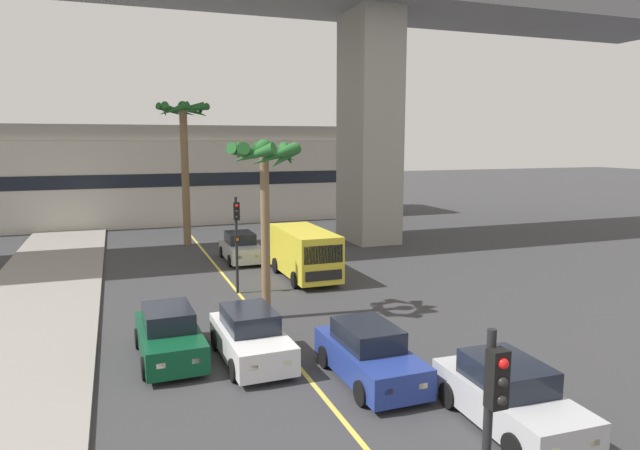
{
  "coord_description": "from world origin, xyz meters",
  "views": [
    {
      "loc": [
        -4.77,
        0.96,
        6.55
      ],
      "look_at": [
        0.0,
        14.0,
        4.45
      ],
      "focal_mm": 31.46,
      "sensor_mm": 36.0,
      "label": 1
    }
  ],
  "objects_px": {
    "delivery_van": "(305,252)",
    "traffic_light_median_near": "(490,442)",
    "car_queue_second": "(369,355)",
    "car_queue_fourth": "(241,248)",
    "car_queue_front": "(251,337)",
    "car_queue_third": "(169,335)",
    "car_queue_fifth": "(509,397)",
    "traffic_light_median_far": "(237,232)",
    "palm_tree_near_median": "(184,134)",
    "palm_tree_mid_median": "(265,170)"
  },
  "relations": [
    {
      "from": "delivery_van",
      "to": "traffic_light_median_near",
      "type": "bearing_deg",
      "value": -101.56
    },
    {
      "from": "car_queue_second",
      "to": "car_queue_fourth",
      "type": "bearing_deg",
      "value": 90.08
    },
    {
      "from": "car_queue_front",
      "to": "car_queue_second",
      "type": "bearing_deg",
      "value": -42.65
    },
    {
      "from": "car_queue_front",
      "to": "car_queue_third",
      "type": "relative_size",
      "value": 1.0
    },
    {
      "from": "car_queue_fifth",
      "to": "traffic_light_median_near",
      "type": "height_order",
      "value": "traffic_light_median_near"
    },
    {
      "from": "car_queue_second",
      "to": "traffic_light_median_far",
      "type": "distance_m",
      "value": 10.3
    },
    {
      "from": "car_queue_third",
      "to": "car_queue_fifth",
      "type": "distance_m",
      "value": 9.8
    },
    {
      "from": "traffic_light_median_near",
      "to": "traffic_light_median_far",
      "type": "xyz_separation_m",
      "value": [
        0.39,
        17.77,
        0.0
      ]
    },
    {
      "from": "traffic_light_median_near",
      "to": "delivery_van",
      "type": "bearing_deg",
      "value": 78.44
    },
    {
      "from": "delivery_van",
      "to": "traffic_light_median_near",
      "type": "relative_size",
      "value": 1.25
    },
    {
      "from": "delivery_van",
      "to": "palm_tree_near_median",
      "type": "relative_size",
      "value": 0.59
    },
    {
      "from": "traffic_light_median_near",
      "to": "traffic_light_median_far",
      "type": "distance_m",
      "value": 17.77
    },
    {
      "from": "car_queue_second",
      "to": "car_queue_fifth",
      "type": "distance_m",
      "value": 3.94
    },
    {
      "from": "car_queue_front",
      "to": "delivery_van",
      "type": "xyz_separation_m",
      "value": [
        4.73,
        9.03,
        0.57
      ]
    },
    {
      "from": "car_queue_fourth",
      "to": "traffic_light_median_far",
      "type": "height_order",
      "value": "traffic_light_median_far"
    },
    {
      "from": "car_queue_front",
      "to": "palm_tree_near_median",
      "type": "height_order",
      "value": "palm_tree_near_median"
    },
    {
      "from": "car_queue_front",
      "to": "palm_tree_mid_median",
      "type": "distance_m",
      "value": 6.21
    },
    {
      "from": "car_queue_third",
      "to": "traffic_light_median_near",
      "type": "bearing_deg",
      "value": -74.78
    },
    {
      "from": "car_queue_third",
      "to": "car_queue_second",
      "type": "bearing_deg",
      "value": -34.8
    },
    {
      "from": "palm_tree_near_median",
      "to": "palm_tree_mid_median",
      "type": "height_order",
      "value": "palm_tree_near_median"
    },
    {
      "from": "car_queue_second",
      "to": "traffic_light_median_far",
      "type": "height_order",
      "value": "traffic_light_median_far"
    },
    {
      "from": "car_queue_front",
      "to": "traffic_light_median_far",
      "type": "height_order",
      "value": "traffic_light_median_far"
    },
    {
      "from": "palm_tree_mid_median",
      "to": "car_queue_fifth",
      "type": "bearing_deg",
      "value": -71.57
    },
    {
      "from": "traffic_light_median_far",
      "to": "palm_tree_mid_median",
      "type": "xyz_separation_m",
      "value": [
        0.29,
        -3.78,
        2.79
      ]
    },
    {
      "from": "palm_tree_mid_median",
      "to": "car_queue_third",
      "type": "bearing_deg",
      "value": -144.07
    },
    {
      "from": "car_queue_fifth",
      "to": "delivery_van",
      "type": "xyz_separation_m",
      "value": [
        0.07,
        14.97,
        0.57
      ]
    },
    {
      "from": "traffic_light_median_far",
      "to": "palm_tree_near_median",
      "type": "height_order",
      "value": "palm_tree_near_median"
    },
    {
      "from": "car_queue_fourth",
      "to": "palm_tree_near_median",
      "type": "distance_m",
      "value": 8.87
    },
    {
      "from": "delivery_van",
      "to": "palm_tree_mid_median",
      "type": "height_order",
      "value": "palm_tree_mid_median"
    },
    {
      "from": "palm_tree_mid_median",
      "to": "car_queue_second",
      "type": "bearing_deg",
      "value": -78.42
    },
    {
      "from": "car_queue_second",
      "to": "car_queue_third",
      "type": "height_order",
      "value": "same"
    },
    {
      "from": "car_queue_front",
      "to": "traffic_light_median_far",
      "type": "relative_size",
      "value": 0.99
    },
    {
      "from": "car_queue_front",
      "to": "traffic_light_median_near",
      "type": "xyz_separation_m",
      "value": [
        0.78,
        -10.3,
        1.99
      ]
    },
    {
      "from": "traffic_light_median_near",
      "to": "car_queue_fourth",
      "type": "bearing_deg",
      "value": 85.48
    },
    {
      "from": "car_queue_second",
      "to": "delivery_van",
      "type": "distance_m",
      "value": 11.73
    },
    {
      "from": "traffic_light_median_far",
      "to": "palm_tree_near_median",
      "type": "distance_m",
      "value": 13.24
    },
    {
      "from": "car_queue_second",
      "to": "delivery_van",
      "type": "xyz_separation_m",
      "value": [
        2.0,
        11.54,
        0.57
      ]
    },
    {
      "from": "car_queue_second",
      "to": "traffic_light_median_near",
      "type": "relative_size",
      "value": 0.98
    },
    {
      "from": "traffic_light_median_near",
      "to": "car_queue_front",
      "type": "bearing_deg",
      "value": 94.33
    },
    {
      "from": "car_queue_front",
      "to": "palm_tree_mid_median",
      "type": "relative_size",
      "value": 0.63
    },
    {
      "from": "car_queue_fifth",
      "to": "car_queue_front",
      "type": "bearing_deg",
      "value": 128.15
    },
    {
      "from": "car_queue_fourth",
      "to": "palm_tree_near_median",
      "type": "relative_size",
      "value": 0.46
    },
    {
      "from": "traffic_light_median_far",
      "to": "car_queue_third",
      "type": "bearing_deg",
      "value": -118.0
    },
    {
      "from": "car_queue_front",
      "to": "car_queue_third",
      "type": "xyz_separation_m",
      "value": [
        -2.29,
        0.97,
        0.0
      ]
    },
    {
      "from": "delivery_van",
      "to": "traffic_light_median_near",
      "type": "distance_m",
      "value": 19.78
    },
    {
      "from": "car_queue_front",
      "to": "car_queue_fifth",
      "type": "height_order",
      "value": "same"
    },
    {
      "from": "car_queue_fifth",
      "to": "car_queue_fourth",
      "type": "bearing_deg",
      "value": 95.6
    },
    {
      "from": "delivery_van",
      "to": "palm_tree_mid_median",
      "type": "distance_m",
      "value": 7.55
    },
    {
      "from": "traffic_light_median_near",
      "to": "palm_tree_near_median",
      "type": "height_order",
      "value": "palm_tree_near_median"
    },
    {
      "from": "delivery_van",
      "to": "traffic_light_median_near",
      "type": "height_order",
      "value": "traffic_light_median_near"
    }
  ]
}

